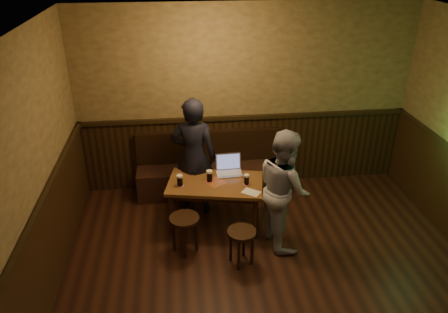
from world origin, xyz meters
TOP-DOWN VIEW (x-y plane):
  - room at (0.00, 0.22)m, footprint 5.04×6.04m
  - bench at (-0.57, 2.75)m, footprint 2.20×0.50m
  - pub_table at (-0.57, 1.86)m, footprint 1.36×0.94m
  - stool_left at (-1.00, 1.34)m, footprint 0.39×0.39m
  - stool_right at (-0.34, 1.03)m, footprint 0.45×0.45m
  - pint_left at (-1.04, 1.83)m, footprint 0.10×0.10m
  - pint_mid at (-0.64, 1.90)m, footprint 0.11×0.11m
  - pint_right at (-0.17, 1.77)m, footprint 0.09×0.09m
  - laptop at (-0.36, 2.12)m, footprint 0.36×0.29m
  - menu at (-0.14, 1.56)m, footprint 0.27×0.25m
  - person_suit at (-0.83, 2.26)m, footprint 0.70×0.53m
  - person_grey at (0.24, 1.42)m, footprint 0.71×0.85m

SIDE VIEW (x-z plane):
  - bench at x=-0.57m, z-range -0.16..0.79m
  - stool_right at x=-0.34m, z-range 0.14..0.61m
  - stool_left at x=-1.00m, z-range 0.15..0.65m
  - pub_table at x=-0.57m, z-range 0.24..0.91m
  - menu at x=-0.14m, z-range 0.67..0.67m
  - laptop at x=-0.36m, z-range 0.61..0.85m
  - pint_right at x=-0.17m, z-range 0.66..0.81m
  - pint_left at x=-1.04m, z-range 0.66..0.83m
  - pint_mid at x=-0.64m, z-range 0.66..0.83m
  - person_grey at x=0.24m, z-range 0.00..1.56m
  - person_suit at x=-0.83m, z-range 0.00..1.71m
  - room at x=0.00m, z-range -0.22..2.62m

